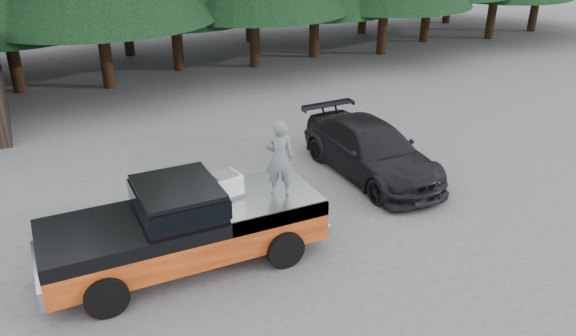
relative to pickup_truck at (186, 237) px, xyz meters
name	(u,v)px	position (x,y,z in m)	size (l,w,h in m)	color
ground	(268,248)	(1.79, -0.23, -0.67)	(120.00, 120.00, 0.00)	#4B4B4D
pickup_truck	(186,237)	(0.00, 0.00, 0.00)	(6.00, 2.04, 1.33)	orange
truck_cab	(178,198)	(-0.10, 0.00, 0.96)	(1.66, 1.90, 0.59)	black
air_compressor	(224,186)	(0.99, 0.23, 0.90)	(0.67, 0.56, 0.46)	white
man_on_bed	(279,158)	(2.11, -0.21, 1.52)	(0.62, 0.41, 1.70)	slate
parked_car	(371,150)	(6.06, 2.09, 0.09)	(2.11, 5.18, 1.50)	black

